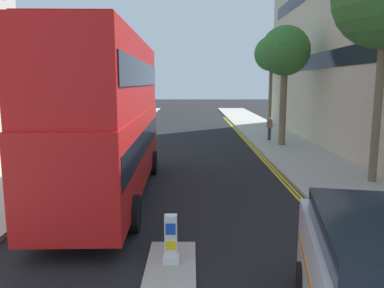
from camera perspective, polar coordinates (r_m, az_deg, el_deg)
name	(u,v)px	position (r m, az deg, el deg)	size (l,w,h in m)	color
sidewalk_right	(308,161)	(20.29, 17.18, -2.54)	(4.00, 80.00, 0.14)	#ADA89E
sidewalk_left	(56,162)	(20.59, -19.93, -2.51)	(4.00, 80.00, 0.14)	#ADA89E
kerb_line_outer	(276,172)	(17.88, 12.61, -4.13)	(0.10, 56.00, 0.01)	yellow
kerb_line_inner	(273,172)	(17.84, 12.11, -4.14)	(0.10, 56.00, 0.01)	yellow
traffic_island	(170,264)	(8.88, -3.30, -17.75)	(1.10, 2.20, 0.10)	#ADA89E
keep_left_bollard	(170,241)	(8.64, -3.33, -14.45)	(0.36, 0.28, 1.11)	silver
double_decker_bus_away	(108,113)	(13.60, -12.60, 4.62)	(2.97, 10.86, 5.64)	red
pedestrian_far	(269,128)	(26.51, 11.52, 2.39)	(0.34, 0.22, 1.62)	#2D2D38
street_tree_near	(271,54)	(35.39, 11.83, 13.14)	(3.11, 3.11, 8.06)	#6B6047
street_tree_mid	(284,52)	(24.62, 13.79, 13.33)	(3.07, 3.07, 7.42)	#6B6047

